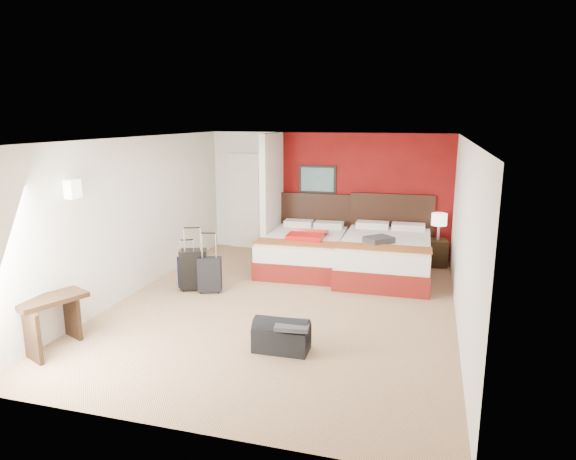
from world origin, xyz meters
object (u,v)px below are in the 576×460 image
(desk, at_px, (53,323))
(suitcase_navy, at_px, (188,273))
(bed_left, at_px, (304,252))
(suitcase_charcoal, at_px, (210,276))
(bed_right, at_px, (385,257))
(duffel_bag, at_px, (282,337))
(suitcase_black, at_px, (194,271))
(table_lamp, at_px, (439,227))
(nightstand, at_px, (437,253))
(red_suitcase_open, at_px, (308,235))

(desk, bearing_deg, suitcase_navy, 101.76)
(bed_left, relative_size, suitcase_charcoal, 3.74)
(bed_right, height_order, desk, desk)
(suitcase_charcoal, xyz_separation_m, duffel_bag, (1.73, -1.71, -0.10))
(suitcase_black, height_order, suitcase_navy, suitcase_black)
(bed_right, bearing_deg, suitcase_charcoal, -148.44)
(bed_right, bearing_deg, suitcase_navy, -153.98)
(duffel_bag, xyz_separation_m, desk, (-2.71, -0.71, 0.17))
(bed_right, relative_size, duffel_bag, 3.32)
(table_lamp, bearing_deg, suitcase_black, -146.91)
(suitcase_charcoal, bearing_deg, duffel_bag, -61.99)
(suitcase_charcoal, bearing_deg, suitcase_black, 156.14)
(desk, bearing_deg, nightstand, 71.32)
(nightstand, bearing_deg, table_lamp, 0.00)
(duffel_bag, bearing_deg, suitcase_black, 138.32)
(suitcase_black, bearing_deg, suitcase_charcoal, -27.85)
(bed_left, distance_m, red_suitcase_open, 0.39)
(table_lamp, bearing_deg, red_suitcase_open, -159.23)
(red_suitcase_open, bearing_deg, bed_left, 133.64)
(bed_right, xyz_separation_m, nightstand, (0.91, 0.87, -0.08))
(bed_right, distance_m, suitcase_navy, 3.49)
(bed_left, height_order, table_lamp, table_lamp)
(red_suitcase_open, distance_m, desk, 4.67)
(suitcase_black, bearing_deg, bed_left, 29.24)
(bed_left, bearing_deg, bed_right, -5.34)
(nightstand, distance_m, suitcase_charcoal, 4.40)
(red_suitcase_open, bearing_deg, duffel_bag, -83.09)
(nightstand, xyz_separation_m, desk, (-4.56, -4.99, 0.08))
(table_lamp, height_order, duffel_bag, table_lamp)
(nightstand, height_order, suitcase_charcoal, suitcase_charcoal)
(bed_left, distance_m, desk, 4.70)
(bed_right, relative_size, red_suitcase_open, 2.55)
(bed_left, height_order, desk, desk)
(bed_left, xyz_separation_m, suitcase_black, (-1.44, -1.74, 0.02))
(table_lamp, distance_m, suitcase_navy, 4.73)
(nightstand, distance_m, duffel_bag, 4.66)
(nightstand, relative_size, duffel_bag, 0.76)
(nightstand, height_order, desk, desk)
(bed_left, relative_size, red_suitcase_open, 2.34)
(red_suitcase_open, height_order, suitcase_black, red_suitcase_open)
(red_suitcase_open, xyz_separation_m, suitcase_charcoal, (-1.23, -1.67, -0.40))
(red_suitcase_open, height_order, suitcase_charcoal, red_suitcase_open)
(nightstand, distance_m, desk, 6.76)
(bed_right, bearing_deg, nightstand, 42.85)
(table_lamp, bearing_deg, suitcase_charcoal, -144.35)
(bed_right, xyz_separation_m, duffel_bag, (-0.94, -3.41, -0.16))
(bed_right, distance_m, table_lamp, 1.33)
(suitcase_navy, xyz_separation_m, desk, (-0.54, -2.54, 0.09))
(duffel_bag, bearing_deg, table_lamp, 65.71)
(desk, bearing_deg, table_lamp, 71.32)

